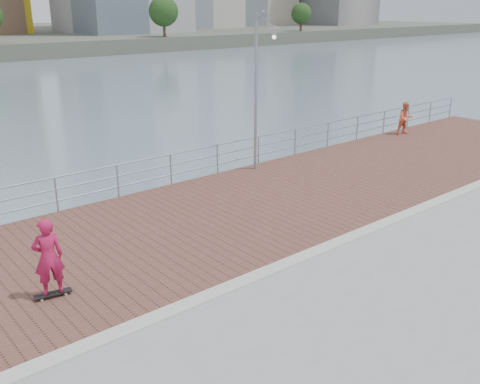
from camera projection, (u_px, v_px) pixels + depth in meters
water at (290, 332)px, 13.81m from camera, size 400.00×400.00×0.00m
brick_lane at (205, 219)px, 15.75m from camera, size 40.00×6.80×0.02m
curb at (292, 261)px, 13.14m from camera, size 40.00×0.40×0.06m
guardrail at (145, 171)px, 17.98m from camera, size 39.06×0.06×1.13m
street_lamp at (264, 66)px, 18.99m from camera, size 0.40×1.17×5.53m
skateboard at (53, 294)px, 11.55m from camera, size 0.80×0.33×0.09m
skateboarder at (48, 257)px, 11.25m from camera, size 0.70×0.52×1.73m
bystander at (405, 118)px, 25.82m from camera, size 0.92×0.83×1.56m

